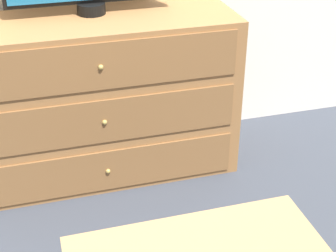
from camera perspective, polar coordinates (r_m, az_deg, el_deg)
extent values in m
plane|color=#383D47|center=(3.13, -8.55, -1.68)|extent=(12.00, 12.00, 0.00)
cube|color=#9E6B3D|center=(2.68, -7.98, 3.06)|extent=(1.42, 0.50, 0.85)
cube|color=brown|center=(2.60, -6.68, -4.93)|extent=(1.30, 0.01, 0.23)
sphere|color=tan|center=(2.60, -6.66, -5.00)|extent=(0.02, 0.02, 0.02)
cube|color=brown|center=(2.46, -7.06, 0.48)|extent=(1.30, 0.01, 0.23)
sphere|color=tan|center=(2.45, -7.04, 0.42)|extent=(0.02, 0.02, 0.02)
cube|color=brown|center=(2.33, -7.49, 6.53)|extent=(1.30, 0.01, 0.23)
sphere|color=tan|center=(2.33, -7.46, 6.48)|extent=(0.02, 0.02, 0.02)
cylinder|color=black|center=(2.59, -8.51, 12.78)|extent=(0.14, 0.14, 0.05)
cylinder|color=#9C7549|center=(2.09, 11.97, -13.34)|extent=(0.04, 0.04, 0.42)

